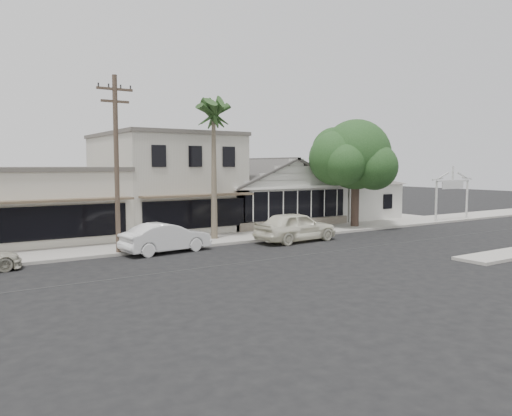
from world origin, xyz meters
TOP-DOWN VIEW (x-y plane):
  - ground at (0.00, 0.00)m, footprint 140.00×140.00m
  - sidewalk_north at (-8.00, 6.75)m, footprint 90.00×3.50m
  - corner_shop at (5.00, 12.47)m, footprint 10.40×8.60m
  - side_cottage at (13.20, 11.50)m, footprint 6.00×6.00m
  - arch_sign at (18.40, 5.30)m, footprint 4.12×0.12m
  - row_building_near at (-3.00, 13.50)m, footprint 8.00×10.00m
  - row_building_midnear at (-12.00, 13.50)m, footprint 10.00×10.00m
  - utility_pole at (-9.00, 5.20)m, footprint 1.80×0.24m
  - car_0 at (1.29, 3.83)m, footprint 5.39×2.45m
  - car_1 at (-6.68, 4.59)m, footprint 4.87×2.18m
  - shade_tree at (8.84, 6.85)m, footprint 7.07×6.39m
  - palm_east at (-2.63, 6.75)m, footprint 3.16×3.16m

SIDE VIEW (x-z plane):
  - ground at x=0.00m, z-range 0.00..0.00m
  - sidewalk_north at x=-8.00m, z-range 0.00..0.15m
  - car_1 at x=-6.68m, z-range 0.00..1.55m
  - car_0 at x=1.29m, z-range 0.00..1.79m
  - side_cottage at x=13.20m, z-range 0.00..3.00m
  - row_building_midnear at x=-12.00m, z-range 0.00..4.20m
  - corner_shop at x=5.00m, z-range 0.07..5.17m
  - arch_sign at x=18.40m, z-range 1.18..5.13m
  - row_building_near at x=-3.00m, z-range 0.00..6.50m
  - utility_pole at x=-9.00m, z-range 0.29..9.29m
  - shade_tree at x=8.84m, z-range 1.24..9.08m
  - palm_east at x=-2.63m, z-range 3.17..12.04m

